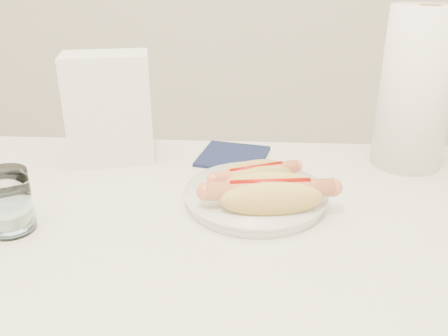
# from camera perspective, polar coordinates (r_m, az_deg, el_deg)

# --- Properties ---
(table) EXTENTS (1.20, 0.80, 0.75)m
(table) POSITION_cam_1_polar(r_m,az_deg,el_deg) (0.73, -5.92, -12.70)
(table) COLOR silver
(table) RESTS_ON ground
(plate) EXTENTS (0.29, 0.29, 0.02)m
(plate) POSITION_cam_1_polar(r_m,az_deg,el_deg) (0.79, 3.73, -3.52)
(plate) COLOR white
(plate) RESTS_ON table
(hotdog_left) EXTENTS (0.15, 0.10, 0.04)m
(hotdog_left) POSITION_cam_1_polar(r_m,az_deg,el_deg) (0.80, 3.83, -0.93)
(hotdog_left) COLOR tan
(hotdog_left) RESTS_ON plate
(hotdog_right) EXTENTS (0.20, 0.09, 0.05)m
(hotdog_right) POSITION_cam_1_polar(r_m,az_deg,el_deg) (0.73, 5.46, -3.13)
(hotdog_right) COLOR #DDB456
(hotdog_right) RESTS_ON plate
(water_glass) EXTENTS (0.07, 0.07, 0.09)m
(water_glass) POSITION_cam_1_polar(r_m,az_deg,el_deg) (0.76, -24.36, -3.67)
(water_glass) COLOR white
(water_glass) RESTS_ON table
(napkin_box) EXTENTS (0.17, 0.12, 0.21)m
(napkin_box) POSITION_cam_1_polar(r_m,az_deg,el_deg) (0.94, -13.50, 6.88)
(napkin_box) COLOR white
(napkin_box) RESTS_ON table
(navy_napkin) EXTENTS (0.15, 0.15, 0.01)m
(navy_napkin) POSITION_cam_1_polar(r_m,az_deg,el_deg) (0.96, 1.09, 1.42)
(navy_napkin) COLOR #131A3C
(navy_napkin) RESTS_ON table
(paper_towel_roll) EXTENTS (0.17, 0.17, 0.29)m
(paper_towel_roll) POSITION_cam_1_polar(r_m,az_deg,el_deg) (0.95, 21.93, 8.67)
(paper_towel_roll) COLOR white
(paper_towel_roll) RESTS_ON table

